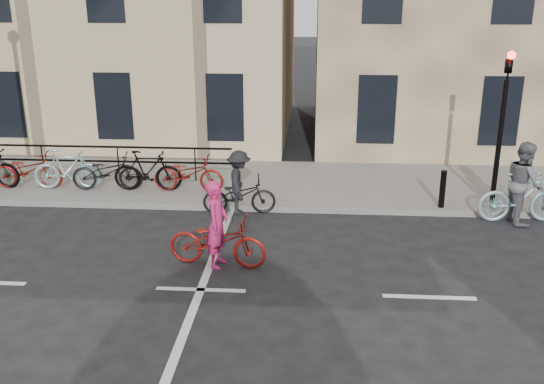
# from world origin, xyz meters

# --- Properties ---
(ground) EXTENTS (120.00, 120.00, 0.00)m
(ground) POSITION_xyz_m (0.00, 0.00, 0.00)
(ground) COLOR black
(ground) RESTS_ON ground
(sidewalk) EXTENTS (46.00, 4.00, 0.15)m
(sidewalk) POSITION_xyz_m (-4.00, 6.00, 0.07)
(sidewalk) COLOR slate
(sidewalk) RESTS_ON ground
(traffic_light) EXTENTS (0.18, 0.30, 3.90)m
(traffic_light) POSITION_xyz_m (6.20, 4.34, 2.45)
(traffic_light) COLOR black
(traffic_light) RESTS_ON sidewalk
(bollard_east) EXTENTS (0.14, 0.14, 0.90)m
(bollard_east) POSITION_xyz_m (5.00, 4.25, 0.60)
(bollard_east) COLOR black
(bollard_east) RESTS_ON sidewalk
(parked_bikes) EXTENTS (8.30, 1.23, 1.05)m
(parked_bikes) POSITION_xyz_m (-4.35, 5.04, 0.64)
(parked_bikes) COLOR black
(parked_bikes) RESTS_ON sidewalk
(cyclist_pink) EXTENTS (1.99, 0.93, 1.71)m
(cyclist_pink) POSITION_xyz_m (0.15, 1.03, 0.59)
(cyclist_pink) COLOR maroon
(cyclist_pink) RESTS_ON ground
(cyclist_grey) EXTENTS (1.98, 0.97, 1.87)m
(cyclist_grey) POSITION_xyz_m (6.67, 3.80, 0.76)
(cyclist_grey) COLOR #9AC6CA
(cyclist_grey) RESTS_ON ground
(cyclist_dark) EXTENTS (1.78, 1.05, 1.53)m
(cyclist_dark) POSITION_xyz_m (0.23, 3.90, 0.60)
(cyclist_dark) COLOR black
(cyclist_dark) RESTS_ON ground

